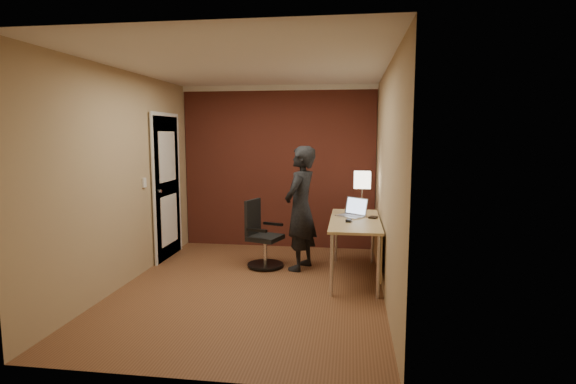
% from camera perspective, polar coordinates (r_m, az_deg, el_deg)
% --- Properties ---
extents(room, '(4.00, 4.00, 4.00)m').
position_cam_1_polar(room, '(6.62, -4.15, 3.93)').
color(room, brown).
rests_on(room, ground).
extents(desk, '(0.60, 1.50, 0.73)m').
position_cam_1_polar(desk, '(5.57, 9.24, -4.78)').
color(desk, tan).
rests_on(desk, ground).
extents(desk_lamp, '(0.22, 0.22, 0.54)m').
position_cam_1_polar(desk_lamp, '(6.11, 9.40, 1.47)').
color(desk_lamp, silver).
rests_on(desk_lamp, desk).
extents(laptop, '(0.42, 0.41, 0.23)m').
position_cam_1_polar(laptop, '(5.74, 8.28, -2.43)').
color(laptop, silver).
rests_on(laptop, desk).
extents(mouse, '(0.08, 0.11, 0.03)m').
position_cam_1_polar(mouse, '(5.37, 7.72, -3.62)').
color(mouse, black).
rests_on(mouse, desk).
extents(wallet, '(0.12, 0.14, 0.02)m').
position_cam_1_polar(wallet, '(5.65, 10.76, -3.19)').
color(wallet, black).
rests_on(wallet, desk).
extents(office_chair, '(0.50, 0.55, 0.88)m').
position_cam_1_polar(office_chair, '(6.01, -3.38, -5.87)').
color(office_chair, black).
rests_on(office_chair, ground).
extents(person, '(0.55, 0.68, 1.61)m').
position_cam_1_polar(person, '(5.83, 1.61, -2.08)').
color(person, black).
rests_on(person, ground).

